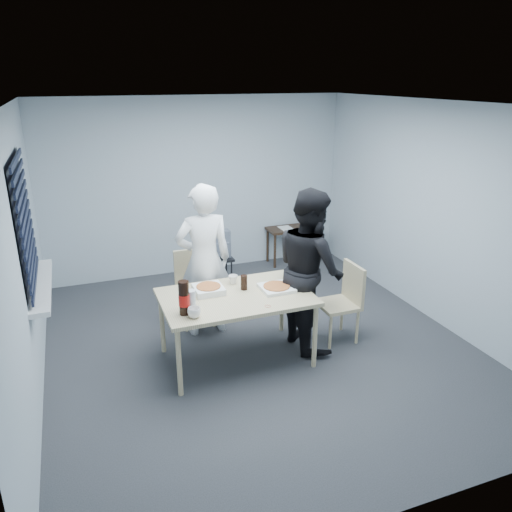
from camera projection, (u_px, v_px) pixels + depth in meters
name	position (u px, v px, depth m)	size (l,w,h in m)	color
room	(29.00, 233.00, 4.76)	(5.00, 5.00, 5.00)	#2B2C30
dining_table	(236.00, 301.00, 5.10)	(1.52, 0.96, 0.74)	beige
chair_far	(194.00, 281.00, 6.02)	(0.42, 0.42, 0.89)	beige
chair_right	(345.00, 297.00, 5.59)	(0.42, 0.42, 0.89)	beige
person_white	(204.00, 261.00, 5.62)	(0.65, 0.42, 1.77)	white
person_black	(310.00, 269.00, 5.38)	(0.86, 0.47, 1.77)	black
side_table	(294.00, 232.00, 7.95)	(0.87, 0.39, 0.58)	#362116
stool	(221.00, 264.00, 7.03)	(0.33, 0.33, 0.45)	black
backpack	(220.00, 245.00, 6.92)	(0.27, 0.20, 0.38)	slate
pizza_box_a	(209.00, 289.00, 5.14)	(0.30, 0.30, 0.07)	white
pizza_box_b	(276.00, 288.00, 5.21)	(0.33, 0.33, 0.05)	white
mug_a	(194.00, 313.00, 4.61)	(0.12, 0.12, 0.10)	white
mug_b	(233.00, 279.00, 5.36)	(0.10, 0.10, 0.09)	white
cola_glass	(244.00, 282.00, 5.20)	(0.07, 0.07, 0.16)	black
soda_bottle	(184.00, 298.00, 4.63)	(0.10, 0.10, 0.33)	black
plastic_cups	(191.00, 301.00, 4.71)	(0.09, 0.09, 0.21)	silver
rubber_band	(268.00, 306.00, 4.84)	(0.06, 0.06, 0.00)	red
papers	(286.00, 228.00, 7.87)	(0.19, 0.26, 0.00)	white
black_box	(306.00, 223.00, 8.03)	(0.14, 0.10, 0.06)	black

